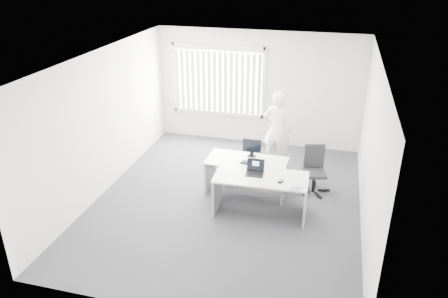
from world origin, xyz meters
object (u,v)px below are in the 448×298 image
(desk_far, at_px, (247,169))
(monitor, at_px, (252,148))
(desk_near, at_px, (261,187))
(office_chair, at_px, (314,177))
(laptop, at_px, (255,168))
(person, at_px, (277,130))

(desk_far, relative_size, monitor, 4.32)
(desk_near, height_order, office_chair, office_chair)
(desk_far, height_order, laptop, laptop)
(desk_near, bearing_deg, laptop, 162.80)
(person, height_order, laptop, person)
(person, bearing_deg, desk_far, 82.72)
(laptop, bearing_deg, monitor, 101.93)
(desk_far, height_order, monitor, monitor)
(desk_near, xyz_separation_m, office_chair, (0.89, 1.09, -0.25))
(laptop, distance_m, monitor, 0.88)
(office_chair, distance_m, person, 1.41)
(desk_near, distance_m, laptop, 0.36)
(office_chair, xyz_separation_m, monitor, (-1.24, -0.20, 0.60))
(person, xyz_separation_m, laptop, (-0.12, -1.96, -0.00))
(desk_near, xyz_separation_m, person, (-0.01, 2.00, 0.34))
(monitor, bearing_deg, desk_near, -70.26)
(desk_near, height_order, laptop, laptop)
(desk_near, xyz_separation_m, monitor, (-0.35, 0.88, 0.35))
(desk_near, bearing_deg, desk_far, 118.81)
(desk_far, bearing_deg, office_chair, 18.81)
(person, distance_m, monitor, 1.17)
(desk_far, height_order, person, person)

